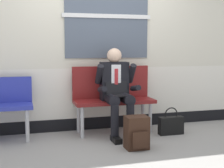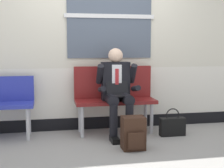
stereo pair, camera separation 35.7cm
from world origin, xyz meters
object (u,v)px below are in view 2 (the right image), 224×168
at_px(bench_with_person, 114,94).
at_px(handbag, 172,126).
at_px(person_seated, 117,89).
at_px(backpack, 133,133).

height_order(bench_with_person, handbag, bench_with_person).
xyz_separation_m(bench_with_person, person_seated, (-0.00, -0.20, 0.10)).
distance_m(backpack, handbag, 0.86).
bearing_deg(handbag, person_seated, 166.32).
relative_size(backpack, handbag, 1.03).
relative_size(bench_with_person, handbag, 2.95).
bearing_deg(handbag, bench_with_person, 152.90).
distance_m(bench_with_person, handbag, 0.96).
height_order(bench_with_person, person_seated, person_seated).
bearing_deg(person_seated, bench_with_person, 90.00).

